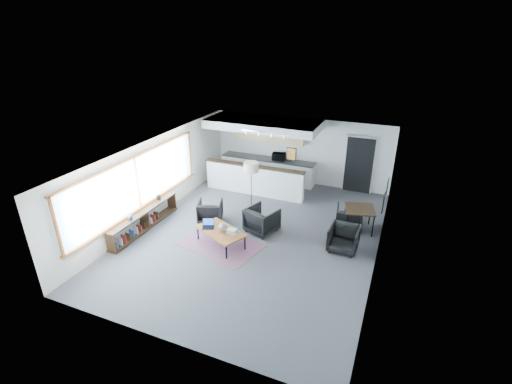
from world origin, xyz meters
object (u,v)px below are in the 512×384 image
at_px(coffee_table, 221,231).
at_px(dining_chair_near, 343,239).
at_px(armchair_right, 262,219).
at_px(microwave, 279,156).
at_px(book_stack, 232,231).
at_px(floor_lamp, 251,169).
at_px(ceramic_pot, 223,227).
at_px(armchair_left, 210,210).
at_px(dining_chair_far, 349,219).
at_px(laptop, 208,225).
at_px(dining_table, 360,210).

xyz_separation_m(coffee_table, dining_chair_near, (3.29, 1.07, -0.09)).
relative_size(armchair_right, microwave, 1.71).
xyz_separation_m(book_stack, floor_lamp, (-0.43, 2.36, 0.97)).
xyz_separation_m(ceramic_pot, floor_lamp, (-0.16, 2.41, 0.89)).
relative_size(book_stack, armchair_left, 0.41).
relative_size(coffee_table, dining_chair_far, 2.40).
xyz_separation_m(floor_lamp, dining_chair_far, (3.30, -0.05, -1.14)).
bearing_deg(laptop, dining_table, 6.51).
height_order(floor_lamp, dining_chair_near, floor_lamp).
height_order(armchair_left, dining_chair_far, armchair_left).
bearing_deg(floor_lamp, dining_table, -0.07).
distance_m(ceramic_pot, floor_lamp, 2.57).
height_order(coffee_table, ceramic_pot, ceramic_pot).
bearing_deg(dining_chair_near, armchair_right, 179.81).
bearing_deg(coffee_table, dining_chair_near, 42.83).
xyz_separation_m(coffee_table, floor_lamp, (-0.08, 2.41, 1.05)).
xyz_separation_m(floor_lamp, dining_table, (3.59, -0.00, -0.82)).
distance_m(dining_chair_near, microwave, 5.24).
bearing_deg(floor_lamp, dining_chair_near, -21.57).
bearing_deg(dining_chair_near, coffee_table, -160.24).
bearing_deg(dining_chair_far, floor_lamp, -9.62).
bearing_deg(dining_chair_near, floor_lamp, 160.14).
distance_m(ceramic_pot, book_stack, 0.29).
distance_m(book_stack, floor_lamp, 2.59).
height_order(ceramic_pot, armchair_right, armchair_right).
height_order(armchair_left, dining_chair_near, armchair_left).
bearing_deg(microwave, dining_table, -44.42).
xyz_separation_m(armchair_left, dining_chair_near, (4.27, -0.07, -0.04)).
xyz_separation_m(armchair_left, armchair_right, (1.78, 0.01, 0.05)).
xyz_separation_m(laptop, dining_chair_near, (3.72, 1.02, -0.20)).
relative_size(coffee_table, ceramic_pot, 6.74).
bearing_deg(dining_table, armchair_left, -164.38).
height_order(dining_table, dining_chair_near, dining_table).
distance_m(floor_lamp, dining_table, 3.68).
distance_m(coffee_table, laptop, 0.44).
bearing_deg(dining_chair_far, armchair_right, 17.63).
distance_m(dining_table, dining_chair_near, 1.38).
bearing_deg(dining_table, book_stack, -143.25).
distance_m(laptop, microwave, 5.04).
height_order(ceramic_pot, book_stack, ceramic_pot).
height_order(armchair_left, microwave, microwave).
relative_size(laptop, microwave, 0.82).
xyz_separation_m(ceramic_pot, armchair_left, (-1.06, 1.15, -0.21)).
distance_m(book_stack, armchair_right, 1.20).
xyz_separation_m(book_stack, dining_table, (3.15, 2.35, 0.15)).
distance_m(dining_table, dining_chair_far, 0.43).
bearing_deg(ceramic_pot, coffee_table, 177.31).
xyz_separation_m(armchair_left, dining_table, (4.49, 1.25, 0.28)).
distance_m(coffee_table, dining_chair_far, 3.99).
bearing_deg(laptop, armchair_left, 92.57).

